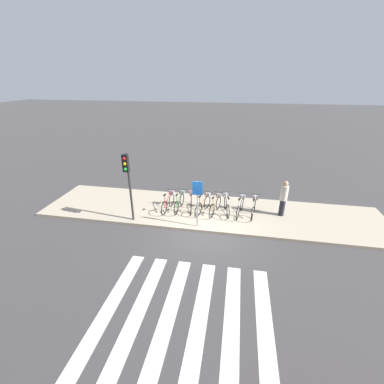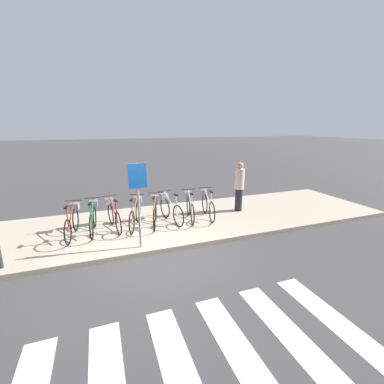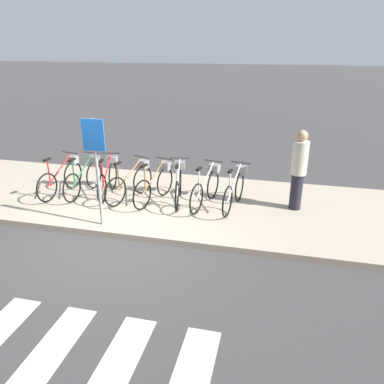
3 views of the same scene
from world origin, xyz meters
The scene contains 12 objects.
ground_plane centered at (0.00, 0.00, 0.00)m, with size 120.00×120.00×0.00m, color #423F3F.
sidewalk centered at (0.00, 1.84, 0.06)m, with size 16.66×3.68×0.12m.
parked_bicycle_0 centered at (-2.04, 1.65, 0.56)m, with size 0.46×1.62×1.00m.
parked_bicycle_1 centered at (-1.50, 1.77, 0.56)m, with size 0.46×1.63×1.00m.
parked_bicycle_2 centered at (-0.93, 1.84, 0.56)m, with size 0.46×1.61×1.00m.
parked_bicycle_3 centered at (-0.28, 1.74, 0.56)m, with size 0.66×1.55×1.00m.
parked_bicycle_4 centered at (0.31, 1.73, 0.56)m, with size 0.57×1.58×1.00m.
parked_bicycle_5 centered at (0.83, 1.84, 0.56)m, with size 0.50×1.60×1.00m.
parked_bicycle_6 centered at (1.49, 1.80, 0.56)m, with size 0.50×1.60×1.00m.
parked_bicycle_7 centered at (2.13, 1.81, 0.56)m, with size 0.46×1.61×1.00m.
pedestrian centered at (3.46, 2.02, 1.06)m, with size 0.34×0.34×1.77m.
sign_post centered at (-0.37, 0.29, 1.59)m, with size 0.44×0.07×2.16m.
Camera 3 is at (3.00, -5.93, 3.60)m, focal length 35.00 mm.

